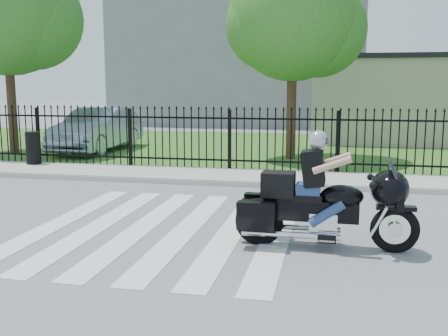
# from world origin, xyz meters

# --- Properties ---
(ground) EXTENTS (120.00, 120.00, 0.00)m
(ground) POSITION_xyz_m (0.00, 0.00, 0.00)
(ground) COLOR slate
(ground) RESTS_ON ground
(crosswalk) EXTENTS (5.00, 5.50, 0.01)m
(crosswalk) POSITION_xyz_m (0.00, 0.00, 0.01)
(crosswalk) COLOR silver
(crosswalk) RESTS_ON ground
(sidewalk) EXTENTS (40.00, 2.00, 0.12)m
(sidewalk) POSITION_xyz_m (0.00, 5.00, 0.06)
(sidewalk) COLOR #ADAAA3
(sidewalk) RESTS_ON ground
(curb) EXTENTS (40.00, 0.12, 0.12)m
(curb) POSITION_xyz_m (0.00, 4.00, 0.06)
(curb) COLOR #ADAAA3
(curb) RESTS_ON ground
(grass_strip) EXTENTS (40.00, 12.00, 0.02)m
(grass_strip) POSITION_xyz_m (0.00, 12.00, 0.01)
(grass_strip) COLOR #316121
(grass_strip) RESTS_ON ground
(iron_fence) EXTENTS (26.00, 0.04, 1.80)m
(iron_fence) POSITION_xyz_m (0.00, 6.00, 0.90)
(iron_fence) COLOR black
(iron_fence) RESTS_ON ground
(tree_left) EXTENTS (4.80, 4.80, 7.58)m
(tree_left) POSITION_xyz_m (-8.50, 8.50, 5.17)
(tree_left) COLOR #382316
(tree_left) RESTS_ON ground
(tree_mid) EXTENTS (4.20, 4.20, 6.78)m
(tree_mid) POSITION_xyz_m (1.50, 9.00, 4.67)
(tree_mid) COLOR #382316
(tree_mid) RESTS_ON ground
(building_low) EXTENTS (10.00, 6.00, 3.50)m
(building_low) POSITION_xyz_m (7.00, 16.00, 1.75)
(building_low) COLOR #B3AD95
(building_low) RESTS_ON ground
(building_low_roof) EXTENTS (10.20, 6.20, 0.20)m
(building_low_roof) POSITION_xyz_m (7.00, 16.00, 3.60)
(building_low_roof) COLOR black
(building_low_roof) RESTS_ON building_low
(building_tall) EXTENTS (15.00, 10.00, 12.00)m
(building_tall) POSITION_xyz_m (-3.00, 26.00, 6.00)
(building_tall) COLOR gray
(building_tall) RESTS_ON ground
(motorcycle_rider) EXTENTS (2.83, 0.84, 1.87)m
(motorcycle_rider) POSITION_xyz_m (2.70, -0.52, 0.76)
(motorcycle_rider) COLOR black
(motorcycle_rider) RESTS_ON ground
(parked_car) EXTENTS (1.79, 4.91, 1.61)m
(parked_car) POSITION_xyz_m (-5.73, 9.60, 0.82)
(parked_car) COLOR #93A1B9
(parked_car) RESTS_ON grass_strip
(litter_bin) EXTENTS (0.54, 0.54, 0.97)m
(litter_bin) POSITION_xyz_m (-5.96, 5.62, 0.61)
(litter_bin) COLOR black
(litter_bin) RESTS_ON sidewalk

